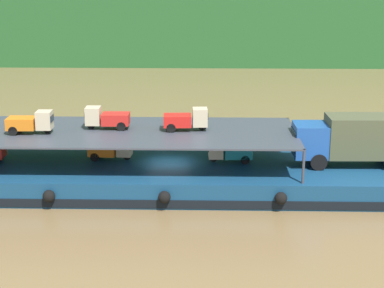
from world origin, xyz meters
TOP-DOWN VIEW (x-y plane):
  - ground_plane at (0.00, 0.00)m, footprint 400.00×400.00m
  - cargo_barge at (0.00, -0.03)m, footprint 32.50×9.02m
  - covered_lorry at (11.26, -0.28)m, footprint 7.89×2.40m
  - cargo_rack at (-3.80, 0.00)m, footprint 23.30×7.65m
  - mini_truck_lower_aft at (-3.68, 0.57)m, footprint 2.80×1.30m
  - mini_truck_lower_mid at (3.75, 0.24)m, footprint 2.78×1.27m
  - mini_truck_upper_mid at (-8.34, -0.67)m, footprint 2.76×1.24m
  - mini_truck_upper_fore at (-3.91, 0.58)m, footprint 2.75×1.22m
  - mini_truck_upper_bow at (1.09, 0.32)m, footprint 2.80×1.30m

SIDE VIEW (x-z plane):
  - ground_plane at x=0.00m, z-range 0.00..0.00m
  - cargo_barge at x=0.00m, z-range 0.00..1.50m
  - mini_truck_lower_aft at x=-3.68m, z-range 1.50..2.88m
  - mini_truck_lower_mid at x=3.75m, z-range 1.50..2.88m
  - covered_lorry at x=11.26m, z-range 1.64..4.74m
  - cargo_rack at x=-3.80m, z-range 2.44..4.44m
  - mini_truck_upper_mid at x=-8.34m, z-range 3.50..4.88m
  - mini_truck_upper_fore at x=-3.91m, z-range 3.50..4.88m
  - mini_truck_upper_bow at x=1.09m, z-range 3.50..4.88m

